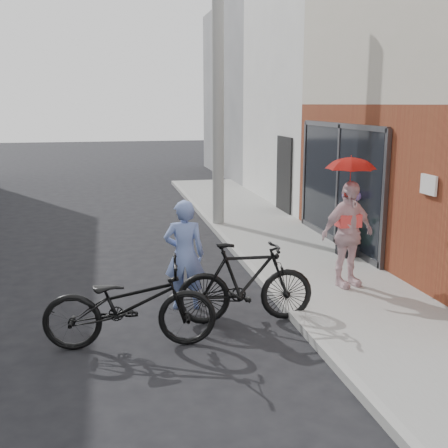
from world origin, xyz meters
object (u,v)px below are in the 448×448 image
object	(u,v)px
officer	(184,255)
kimono_woman	(348,234)
planter	(349,250)
bike_right	(246,282)
bike_left	(130,304)
utility_pole	(218,83)

from	to	relation	value
officer	kimono_woman	size ratio (longest dim) A/B	0.97
officer	planter	distance (m)	4.02
officer	bike_right	distance (m)	1.07
bike_left	bike_right	world-z (taller)	bike_right
bike_left	planter	xyz separation A→B (m)	(4.36, 3.11, -0.34)
utility_pole	bike_left	distance (m)	7.65
utility_pole	planter	distance (m)	5.16
bike_right	planter	bearing A→B (deg)	-43.64
kimono_woman	bike_left	bearing A→B (deg)	-174.86
planter	bike_right	bearing A→B (deg)	-136.52
bike_right	planter	size ratio (longest dim) A/B	4.85
planter	bike_left	bearing A→B (deg)	-144.49
utility_pole	bike_right	size ratio (longest dim) A/B	3.65
utility_pole	kimono_woman	distance (m)	5.90
utility_pole	officer	distance (m)	6.22
utility_pole	bike_right	distance (m)	6.82
utility_pole	officer	bearing A→B (deg)	-106.54
officer	bike_left	size ratio (longest dim) A/B	0.77
officer	bike_left	xyz separation A→B (m)	(-0.86, -1.23, -0.26)
utility_pole	bike_right	xyz separation A→B (m)	(-0.84, -6.11, -2.92)
kimono_woman	planter	size ratio (longest dim) A/B	4.31
bike_left	utility_pole	bearing A→B (deg)	-14.83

